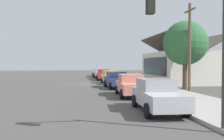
{
  "coord_description": "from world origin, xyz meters",
  "views": [
    {
      "loc": [
        28.73,
        -1.36,
        2.35
      ],
      "look_at": [
        -1.09,
        3.25,
        1.59
      ],
      "focal_mm": 37.58,
      "sensor_mm": 36.0,
      "label": 1
    }
  ],
  "objects_px": {
    "car_cherry": "(104,74)",
    "car_navy": "(117,80)",
    "utility_pole_wooden": "(190,46)",
    "car_mustard": "(110,77)",
    "traffic_light_main": "(195,30)",
    "car_seafoam": "(97,72)",
    "shade_tree": "(185,43)",
    "fire_hydrant_red": "(157,91)",
    "car_coral": "(131,85)",
    "car_silver": "(157,95)",
    "car_skyblue": "(100,73)"
  },
  "relations": [
    {
      "from": "car_navy",
      "to": "utility_pole_wooden",
      "type": "bearing_deg",
      "value": 51.3
    },
    {
      "from": "fire_hydrant_red",
      "to": "car_cherry",
      "type": "bearing_deg",
      "value": -175.45
    },
    {
      "from": "car_navy",
      "to": "car_silver",
      "type": "relative_size",
      "value": 1.03
    },
    {
      "from": "car_navy",
      "to": "car_cherry",
      "type": "bearing_deg",
      "value": 177.43
    },
    {
      "from": "car_seafoam",
      "to": "car_mustard",
      "type": "height_order",
      "value": "same"
    },
    {
      "from": "car_seafoam",
      "to": "car_skyblue",
      "type": "height_order",
      "value": "same"
    },
    {
      "from": "car_seafoam",
      "to": "car_skyblue",
      "type": "distance_m",
      "value": 5.85
    },
    {
      "from": "car_mustard",
      "to": "utility_pole_wooden",
      "type": "relative_size",
      "value": 0.62
    },
    {
      "from": "car_seafoam",
      "to": "car_navy",
      "type": "distance_m",
      "value": 23.08
    },
    {
      "from": "car_skyblue",
      "to": "car_navy",
      "type": "height_order",
      "value": "same"
    },
    {
      "from": "car_mustard",
      "to": "fire_hydrant_red",
      "type": "relative_size",
      "value": 6.56
    },
    {
      "from": "car_coral",
      "to": "traffic_light_main",
      "type": "relative_size",
      "value": 0.89
    },
    {
      "from": "car_skyblue",
      "to": "car_cherry",
      "type": "xyz_separation_m",
      "value": [
        5.66,
        0.02,
        0.0
      ]
    },
    {
      "from": "shade_tree",
      "to": "utility_pole_wooden",
      "type": "relative_size",
      "value": 0.85
    },
    {
      "from": "car_cherry",
      "to": "car_navy",
      "type": "relative_size",
      "value": 1.0
    },
    {
      "from": "car_cherry",
      "to": "car_mustard",
      "type": "height_order",
      "value": "same"
    },
    {
      "from": "car_seafoam",
      "to": "car_navy",
      "type": "height_order",
      "value": "same"
    },
    {
      "from": "car_skyblue",
      "to": "car_cherry",
      "type": "bearing_deg",
      "value": -0.73
    },
    {
      "from": "shade_tree",
      "to": "traffic_light_main",
      "type": "bearing_deg",
      "value": -24.93
    },
    {
      "from": "car_navy",
      "to": "utility_pole_wooden",
      "type": "distance_m",
      "value": 7.59
    },
    {
      "from": "shade_tree",
      "to": "car_mustard",
      "type": "bearing_deg",
      "value": -142.25
    },
    {
      "from": "car_coral",
      "to": "traffic_light_main",
      "type": "xyz_separation_m",
      "value": [
        9.56,
        -0.14,
        2.68
      ]
    },
    {
      "from": "car_skyblue",
      "to": "shade_tree",
      "type": "distance_m",
      "value": 20.69
    },
    {
      "from": "car_seafoam",
      "to": "shade_tree",
      "type": "height_order",
      "value": "shade_tree"
    },
    {
      "from": "traffic_light_main",
      "to": "car_cherry",
      "type": "bearing_deg",
      "value": 179.66
    },
    {
      "from": "car_seafoam",
      "to": "car_silver",
      "type": "bearing_deg",
      "value": 2.39
    },
    {
      "from": "shade_tree",
      "to": "utility_pole_wooden",
      "type": "bearing_deg",
      "value": -15.55
    },
    {
      "from": "car_coral",
      "to": "traffic_light_main",
      "type": "distance_m",
      "value": 9.92
    },
    {
      "from": "car_coral",
      "to": "car_skyblue",
      "type": "bearing_deg",
      "value": -176.74
    },
    {
      "from": "traffic_light_main",
      "to": "fire_hydrant_red",
      "type": "xyz_separation_m",
      "value": [
        -8.29,
        1.66,
        -2.99
      ]
    },
    {
      "from": "car_navy",
      "to": "car_coral",
      "type": "xyz_separation_m",
      "value": [
        5.99,
        0.05,
        -0.0
      ]
    },
    {
      "from": "shade_tree",
      "to": "fire_hydrant_red",
      "type": "distance_m",
      "value": 7.73
    },
    {
      "from": "car_cherry",
      "to": "traffic_light_main",
      "type": "bearing_deg",
      "value": 2.04
    },
    {
      "from": "traffic_light_main",
      "to": "fire_hydrant_red",
      "type": "height_order",
      "value": "traffic_light_main"
    },
    {
      "from": "car_cherry",
      "to": "car_mustard",
      "type": "bearing_deg",
      "value": 3.3
    },
    {
      "from": "car_skyblue",
      "to": "car_navy",
      "type": "xyz_separation_m",
      "value": [
        17.24,
        -0.05,
        0.0
      ]
    },
    {
      "from": "car_cherry",
      "to": "utility_pole_wooden",
      "type": "xyz_separation_m",
      "value": [
        15.7,
        5.5,
        3.11
      ]
    },
    {
      "from": "fire_hydrant_red",
      "to": "shade_tree",
      "type": "bearing_deg",
      "value": 137.93
    },
    {
      "from": "car_navy",
      "to": "shade_tree",
      "type": "xyz_separation_m",
      "value": [
        2.25,
        6.09,
        3.46
      ]
    },
    {
      "from": "car_silver",
      "to": "fire_hydrant_red",
      "type": "bearing_deg",
      "value": 163.23
    },
    {
      "from": "car_silver",
      "to": "utility_pole_wooden",
      "type": "distance_m",
      "value": 9.86
    },
    {
      "from": "car_seafoam",
      "to": "car_coral",
      "type": "distance_m",
      "value": 29.07
    },
    {
      "from": "car_coral",
      "to": "car_silver",
      "type": "relative_size",
      "value": 1.03
    },
    {
      "from": "car_silver",
      "to": "fire_hydrant_red",
      "type": "relative_size",
      "value": 6.35
    },
    {
      "from": "car_mustard",
      "to": "car_cherry",
      "type": "bearing_deg",
      "value": 179.36
    },
    {
      "from": "fire_hydrant_red",
      "to": "car_mustard",
      "type": "bearing_deg",
      "value": -173.69
    },
    {
      "from": "car_coral",
      "to": "utility_pole_wooden",
      "type": "height_order",
      "value": "utility_pole_wooden"
    },
    {
      "from": "fire_hydrant_red",
      "to": "car_coral",
      "type": "bearing_deg",
      "value": -129.73
    },
    {
      "from": "car_navy",
      "to": "traffic_light_main",
      "type": "bearing_deg",
      "value": -2.55
    },
    {
      "from": "car_mustard",
      "to": "traffic_light_main",
      "type": "distance_m",
      "value": 21.12
    }
  ]
}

